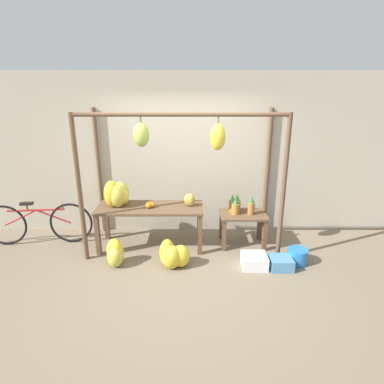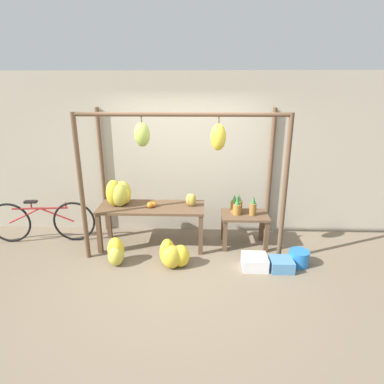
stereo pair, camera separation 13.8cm
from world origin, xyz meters
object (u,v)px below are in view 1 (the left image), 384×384
at_px(fruit_crate_white, 256,261).
at_px(fruit_crate_purple, 282,263).
at_px(parked_bicycle, 40,223).
at_px(papaya_pile, 191,200).
at_px(banana_pile_ground_left, 117,254).
at_px(pineapple_cluster, 240,205).
at_px(banana_pile_on_table, 119,195).
at_px(blue_bucket, 299,256).
at_px(banana_pile_ground_right, 174,256).
at_px(orange_pile, 151,205).

relative_size(fruit_crate_white, fruit_crate_purple, 1.11).
height_order(parked_bicycle, fruit_crate_purple, parked_bicycle).
bearing_deg(papaya_pile, banana_pile_ground_left, -149.48).
relative_size(pineapple_cluster, fruit_crate_purple, 1.25).
height_order(parked_bicycle, papaya_pile, papaya_pile).
distance_m(fruit_crate_white, papaya_pile, 1.38).
xyz_separation_m(pineapple_cluster, fruit_crate_purple, (0.54, -0.79, -0.61)).
relative_size(banana_pile_on_table, blue_bucket, 1.60).
bearing_deg(banana_pile_ground_right, banana_pile_on_table, 142.87).
bearing_deg(banana_pile_on_table, pineapple_cluster, 1.07).
height_order(orange_pile, banana_pile_ground_right, orange_pile).
bearing_deg(banana_pile_ground_left, blue_bucket, 1.19).
relative_size(orange_pile, banana_pile_ground_right, 0.35).
relative_size(blue_bucket, fruit_crate_purple, 0.91).
relative_size(banana_pile_ground_left, papaya_pile, 1.96).
height_order(pineapple_cluster, banana_pile_ground_right, pineapple_cluster).
xyz_separation_m(banana_pile_on_table, parked_bicycle, (-1.37, 0.04, -0.52)).
xyz_separation_m(banana_pile_ground_right, blue_bucket, (1.87, 0.09, -0.06)).
relative_size(papaya_pile, fruit_crate_purple, 0.65).
xyz_separation_m(banana_pile_ground_right, parked_bicycle, (-2.30, 0.74, 0.19)).
bearing_deg(orange_pile, blue_bucket, -13.23).
distance_m(banana_pile_on_table, fruit_crate_white, 2.38).
height_order(pineapple_cluster, blue_bucket, pineapple_cluster).
distance_m(banana_pile_on_table, blue_bucket, 2.97).
height_order(banana_pile_on_table, banana_pile_ground_right, banana_pile_on_table).
relative_size(banana_pile_on_table, pineapple_cluster, 1.16).
relative_size(pineapple_cluster, fruit_crate_white, 1.13).
distance_m(banana_pile_ground_left, blue_bucket, 2.73).
height_order(blue_bucket, fruit_crate_purple, blue_bucket).
distance_m(fruit_crate_white, parked_bicycle, 3.59).
xyz_separation_m(banana_pile_ground_left, banana_pile_ground_right, (0.86, -0.03, -0.00)).
relative_size(blue_bucket, papaya_pile, 1.39).
bearing_deg(fruit_crate_purple, banana_pile_on_table, 163.38).
relative_size(fruit_crate_white, blue_bucket, 1.22).
bearing_deg(parked_bicycle, fruit_crate_white, -12.13).
xyz_separation_m(orange_pile, fruit_crate_purple, (1.98, -0.67, -0.66)).
height_order(papaya_pile, fruit_crate_purple, papaya_pile).
height_order(banana_pile_ground_left, parked_bicycle, parked_bicycle).
bearing_deg(banana_pile_ground_left, orange_pile, 52.21).
relative_size(orange_pile, blue_bucket, 0.60).
height_order(banana_pile_ground_right, blue_bucket, banana_pile_ground_right).
height_order(pineapple_cluster, parked_bicycle, pineapple_cluster).
bearing_deg(banana_pile_ground_left, fruit_crate_white, -1.18).
bearing_deg(banana_pile_ground_right, orange_pile, 122.64).
distance_m(banana_pile_on_table, pineapple_cluster, 1.98).
relative_size(banana_pile_on_table, fruit_crate_white, 1.30).
relative_size(orange_pile, fruit_crate_white, 0.49).
relative_size(banana_pile_ground_right, fruit_crate_purple, 1.55).
xyz_separation_m(banana_pile_ground_left, parked_bicycle, (-1.44, 0.71, 0.19)).
relative_size(pineapple_cluster, banana_pile_ground_right, 0.81).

